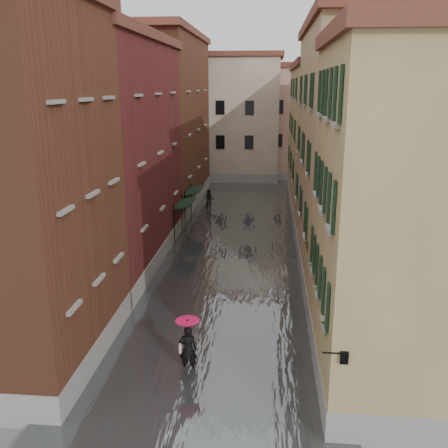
% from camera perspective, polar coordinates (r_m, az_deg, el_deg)
% --- Properties ---
extents(ground, '(120.00, 120.00, 0.00)m').
position_cam_1_polar(ground, '(21.27, -1.28, -13.17)').
color(ground, '#515153').
rests_on(ground, ground).
extents(floodwater, '(10.00, 60.00, 0.20)m').
position_cam_1_polar(floodwater, '(33.18, 1.25, -2.18)').
color(floodwater, '#505458').
rests_on(floodwater, ground).
extents(building_left_near, '(6.00, 8.00, 13.00)m').
position_cam_1_polar(building_left_near, '(19.26, -23.34, 3.13)').
color(building_left_near, brown).
rests_on(building_left_near, ground).
extents(building_left_mid, '(6.00, 14.00, 12.50)m').
position_cam_1_polar(building_left_mid, '(29.28, -13.16, 7.38)').
color(building_left_mid, maroon).
rests_on(building_left_mid, ground).
extents(building_left_far, '(6.00, 16.00, 14.00)m').
position_cam_1_polar(building_left_far, '(43.62, -7.03, 11.24)').
color(building_left_far, brown).
rests_on(building_left_far, ground).
extents(building_right_near, '(6.00, 8.00, 11.50)m').
position_cam_1_polar(building_right_near, '(17.79, 20.82, -0.05)').
color(building_right_near, '#937C4C').
rests_on(building_right_near, ground).
extents(building_right_mid, '(6.00, 14.00, 13.00)m').
position_cam_1_polar(building_right_mid, '(28.19, 15.20, 7.45)').
color(building_right_mid, '#9A7C5D').
rests_on(building_right_mid, ground).
extents(building_right_far, '(6.00, 16.00, 11.50)m').
position_cam_1_polar(building_right_far, '(43.03, 11.83, 9.30)').
color(building_right_far, '#937C4C').
rests_on(building_right_far, ground).
extents(building_end_cream, '(12.00, 9.00, 13.00)m').
position_cam_1_polar(building_end_cream, '(56.88, 0.03, 11.85)').
color(building_end_cream, beige).
rests_on(building_end_cream, ground).
extents(building_end_pink, '(10.00, 9.00, 12.00)m').
position_cam_1_polar(building_end_pink, '(58.80, 9.15, 11.29)').
color(building_end_pink, tan).
rests_on(building_end_pink, ground).
extents(awning_near, '(1.09, 3.02, 2.80)m').
position_cam_1_polar(awning_near, '(33.78, -4.53, 2.27)').
color(awning_near, black).
rests_on(awning_near, ground).
extents(awning_far, '(1.09, 3.06, 2.80)m').
position_cam_1_polar(awning_far, '(37.88, -3.45, 3.75)').
color(awning_far, black).
rests_on(awning_far, ground).
extents(wall_lantern, '(0.71, 0.22, 0.35)m').
position_cam_1_polar(wall_lantern, '(14.62, 13.48, -14.52)').
color(wall_lantern, black).
rests_on(wall_lantern, ground).
extents(window_planters, '(0.59, 8.66, 0.84)m').
position_cam_1_polar(window_planters, '(19.08, 10.82, -5.33)').
color(window_planters, maroon).
rests_on(window_planters, ground).
extents(pedestrian_main, '(0.92, 0.92, 2.06)m').
position_cam_1_polar(pedestrian_main, '(18.72, -4.16, -13.25)').
color(pedestrian_main, black).
rests_on(pedestrian_main, ground).
extents(pedestrian_far, '(0.95, 0.78, 1.78)m').
position_cam_1_polar(pedestrian_far, '(42.13, -1.67, 2.79)').
color(pedestrian_far, black).
rests_on(pedestrian_far, ground).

